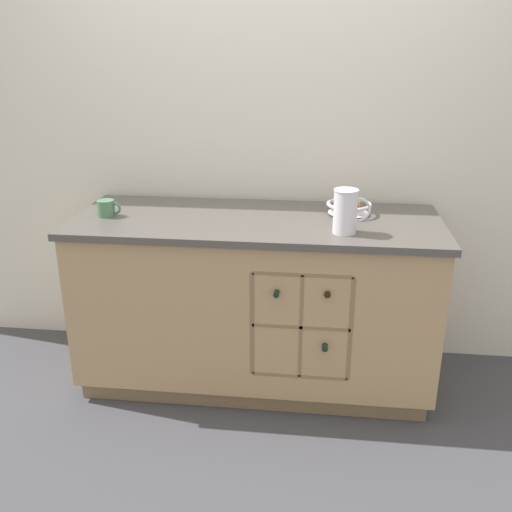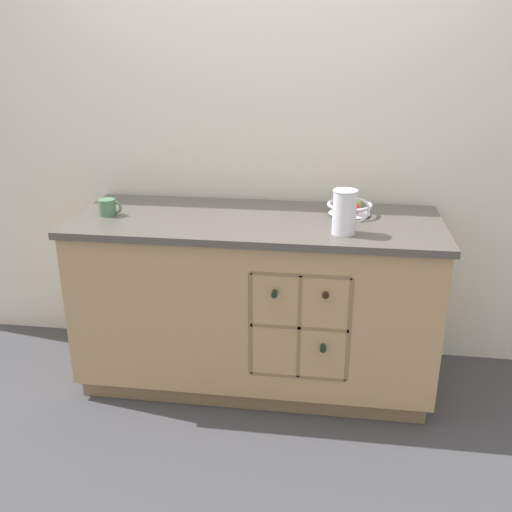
{
  "view_description": "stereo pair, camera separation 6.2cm",
  "coord_description": "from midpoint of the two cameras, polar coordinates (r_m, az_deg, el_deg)",
  "views": [
    {
      "loc": [
        0.32,
        -2.72,
        1.74
      ],
      "look_at": [
        0.0,
        0.0,
        0.71
      ],
      "focal_mm": 40.0,
      "sensor_mm": 36.0,
      "label": 1
    },
    {
      "loc": [
        0.38,
        -2.71,
        1.74
      ],
      "look_at": [
        0.0,
        0.0,
        0.71
      ],
      "focal_mm": 40.0,
      "sensor_mm": 36.0,
      "label": 2
    }
  ],
  "objects": [
    {
      "name": "ground_plane",
      "position": [
        3.24,
        -0.56,
        -11.88
      ],
      "size": [
        14.0,
        14.0,
        0.0
      ],
      "primitive_type": "plane",
      "color": "#424247"
    },
    {
      "name": "white_pitcher",
      "position": [
        2.63,
        8.33,
        4.53
      ],
      "size": [
        0.17,
        0.11,
        0.21
      ],
      "color": "white",
      "rests_on": "kitchen_island"
    },
    {
      "name": "ceramic_mug",
      "position": [
        2.99,
        -15.28,
        4.64
      ],
      "size": [
        0.12,
        0.09,
        0.08
      ],
      "color": "#4C7A56",
      "rests_on": "kitchen_island"
    },
    {
      "name": "fruit_bowl",
      "position": [
        2.95,
        8.67,
        4.9
      ],
      "size": [
        0.23,
        0.23,
        0.09
      ],
      "color": "silver",
      "rests_on": "kitchen_island"
    },
    {
      "name": "kitchen_island",
      "position": [
        3.02,
        -0.55,
        -4.45
      ],
      "size": [
        1.85,
        0.74,
        0.91
      ],
      "color": "olive",
      "rests_on": "ground_plane"
    },
    {
      "name": "back_wall",
      "position": [
        3.18,
        0.31,
        12.16
      ],
      "size": [
        4.4,
        0.06,
        2.55
      ],
      "primitive_type": "cube",
      "color": "silver",
      "rests_on": "ground_plane"
    }
  ]
}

